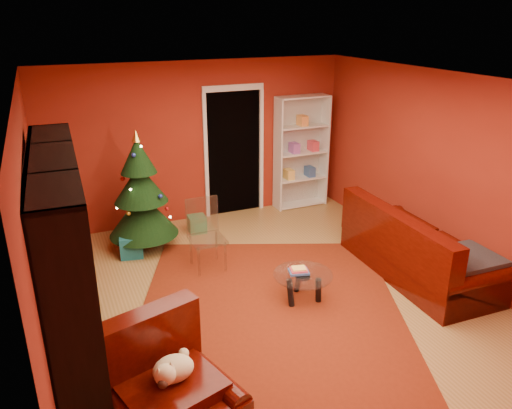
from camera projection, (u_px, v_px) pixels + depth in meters
name	position (u px, v px, depth m)	size (l,w,h in m)	color
floor	(269.00, 295.00, 6.24)	(5.00, 5.50, 0.05)	olive
ceiling	(271.00, 79.00, 5.29)	(5.00, 5.50, 0.05)	silver
wall_back	(199.00, 142.00, 8.14)	(5.00, 0.05, 2.60)	maroon
wall_left	(33.00, 231.00, 4.83)	(0.05, 5.50, 2.60)	maroon
wall_right	(440.00, 170.00, 6.70)	(0.05, 5.50, 2.60)	maroon
doorway	(234.00, 154.00, 8.41)	(1.06, 0.60, 2.16)	black
rug	(270.00, 310.00, 5.87)	(3.03, 3.53, 0.02)	maroon
media_unit	(67.00, 264.00, 4.71)	(0.42, 2.77, 2.12)	black
christmas_tree	(141.00, 193.00, 7.15)	(1.00, 1.00, 1.79)	black
gift_box_teal	(131.00, 246.00, 7.14)	(0.31, 0.31, 0.31)	#125F6C
gift_box_green	(197.00, 224.00, 7.94)	(0.27, 0.27, 0.27)	#327444
gift_box_red	(154.00, 227.00, 7.87)	(0.22, 0.22, 0.22)	maroon
white_bookshelf	(301.00, 153.00, 8.74)	(0.94, 0.34, 2.02)	white
armchair	(173.00, 394.00, 4.02)	(1.03, 1.03, 0.80)	#320602
dog	(173.00, 369.00, 4.02)	(0.40, 0.30, 0.26)	beige
sofa	(419.00, 242.00, 6.53)	(2.22, 1.00, 0.95)	#320602
coffee_table	(302.00, 287.00, 6.01)	(0.72, 0.72, 0.45)	gray
acrylic_chair	(207.00, 240.00, 6.67)	(0.45, 0.49, 0.88)	#66605B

